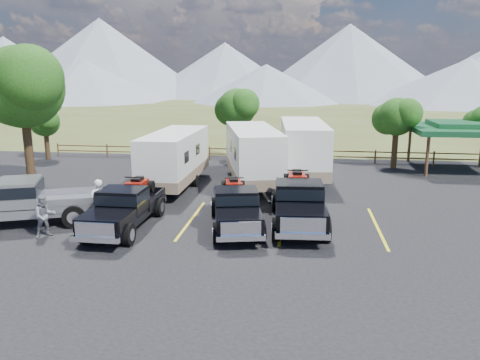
# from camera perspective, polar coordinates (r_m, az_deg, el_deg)

# --- Properties ---
(ground) EXTENTS (320.00, 320.00, 0.00)m
(ground) POSITION_cam_1_polar(r_m,az_deg,el_deg) (16.77, -2.40, -9.44)
(ground) COLOR #474E21
(ground) RESTS_ON ground
(asphalt_lot) EXTENTS (44.00, 34.00, 0.04)m
(asphalt_lot) POSITION_cam_1_polar(r_m,az_deg,el_deg) (19.53, -0.90, -6.05)
(asphalt_lot) COLOR black
(asphalt_lot) RESTS_ON ground
(stall_lines) EXTENTS (12.12, 5.50, 0.01)m
(stall_lines) POSITION_cam_1_polar(r_m,az_deg,el_deg) (20.46, -0.49, -5.08)
(stall_lines) COLOR yellow
(stall_lines) RESTS_ON asphalt_lot
(tree_big_nw) EXTENTS (5.54, 5.18, 7.84)m
(tree_big_nw) POSITION_cam_1_polar(r_m,az_deg,el_deg) (28.68, -25.07, 10.23)
(tree_big_nw) COLOR #322513
(tree_big_nw) RESTS_ON ground
(tree_ne_a) EXTENTS (3.11, 2.92, 4.76)m
(tree_ne_a) POSITION_cam_1_polar(r_m,az_deg,el_deg) (33.01, 18.54, 7.30)
(tree_ne_a) COLOR #322513
(tree_ne_a) RESTS_ON ground
(tree_north) EXTENTS (3.46, 3.24, 5.25)m
(tree_north) POSITION_cam_1_polar(r_m,az_deg,el_deg) (34.70, -0.40, 8.80)
(tree_north) COLOR #322513
(tree_north) RESTS_ON ground
(tree_nw_small) EXTENTS (2.59, 2.43, 3.85)m
(tree_nw_small) POSITION_cam_1_polar(r_m,az_deg,el_deg) (37.48, -22.70, 6.50)
(tree_nw_small) COLOR #322513
(tree_nw_small) RESTS_ON ground
(rail_fence) EXTENTS (36.12, 0.12, 1.00)m
(rail_fence) POSITION_cam_1_polar(r_m,az_deg,el_deg) (34.26, 6.19, 3.23)
(rail_fence) COLOR brown
(rail_fence) RESTS_ON ground
(pavilion) EXTENTS (6.20, 6.20, 3.22)m
(pavilion) POSITION_cam_1_polar(r_m,az_deg,el_deg) (34.06, 25.15, 5.72)
(pavilion) COLOR brown
(pavilion) RESTS_ON ground
(mountain_range) EXTENTS (209.00, 71.00, 20.00)m
(mountain_range) POSITION_cam_1_polar(r_m,az_deg,el_deg) (121.68, 2.66, 13.74)
(mountain_range) COLOR gray
(mountain_range) RESTS_ON ground
(rig_left) EXTENTS (2.09, 5.79, 1.93)m
(rig_left) POSITION_cam_1_polar(r_m,az_deg,el_deg) (20.02, -13.82, -3.11)
(rig_left) COLOR black
(rig_left) RESTS_ON asphalt_lot
(rig_center) EXTENTS (2.90, 5.89, 1.88)m
(rig_center) POSITION_cam_1_polar(r_m,az_deg,el_deg) (19.56, -0.51, -3.17)
(rig_center) COLOR black
(rig_center) RESTS_ON asphalt_lot
(rig_right) EXTENTS (2.52, 6.42, 2.11)m
(rig_right) POSITION_cam_1_polar(r_m,az_deg,el_deg) (20.07, 7.15, -2.53)
(rig_right) COLOR black
(rig_right) RESTS_ON asphalt_lot
(trailer_left) EXTENTS (2.41, 8.93, 3.11)m
(trailer_left) POSITION_cam_1_polar(r_m,az_deg,el_deg) (26.40, -7.96, 2.58)
(trailer_left) COLOR white
(trailer_left) RESTS_ON asphalt_lot
(trailer_center) EXTENTS (4.19, 9.45, 3.28)m
(trailer_center) POSITION_cam_1_polar(r_m,az_deg,el_deg) (26.62, 1.60, 2.99)
(trailer_center) COLOR white
(trailer_center) RESTS_ON asphalt_lot
(trailer_right) EXTENTS (3.12, 9.82, 3.40)m
(trailer_right) POSITION_cam_1_polar(r_m,az_deg,el_deg) (28.71, 7.71, 3.74)
(trailer_right) COLOR white
(trailer_right) RESTS_ON asphalt_lot
(pickup_silver) EXTENTS (6.85, 4.26, 1.96)m
(pickup_silver) POSITION_cam_1_polar(r_m,az_deg,el_deg) (21.87, -24.81, -2.34)
(pickup_silver) COLOR gray
(pickup_silver) RESTS_ON asphalt_lot
(person_a) EXTENTS (0.83, 0.83, 1.95)m
(person_a) POSITION_cam_1_polar(r_m,az_deg,el_deg) (20.84, -16.84, -2.53)
(person_a) COLOR white
(person_a) RESTS_ON asphalt_lot
(person_b) EXTENTS (1.05, 1.05, 1.71)m
(person_b) POSITION_cam_1_polar(r_m,az_deg,el_deg) (19.95, -22.70, -4.05)
(person_b) COLOR slate
(person_b) RESTS_ON asphalt_lot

